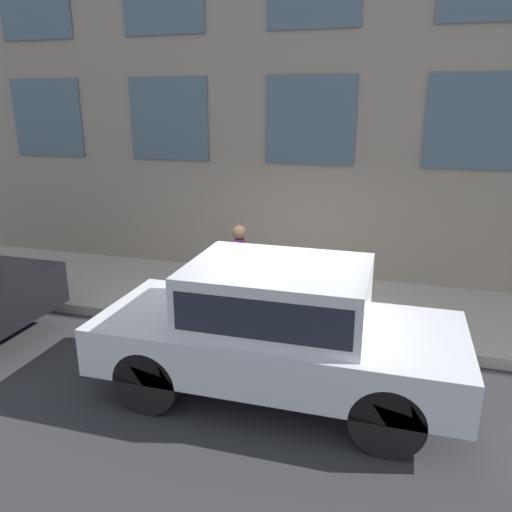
# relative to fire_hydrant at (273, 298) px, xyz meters

# --- Properties ---
(ground_plane) EXTENTS (80.00, 80.00, 0.00)m
(ground_plane) POSITION_rel_fire_hydrant_xyz_m (-0.38, -0.08, -0.55)
(ground_plane) COLOR #2D2D30
(sidewalk) EXTENTS (2.76, 60.00, 0.17)m
(sidewalk) POSITION_rel_fire_hydrant_xyz_m (1.00, -0.08, -0.46)
(sidewalk) COLOR #A8A093
(sidewalk) RESTS_ON ground_plane
(building_facade) EXTENTS (0.33, 40.00, 8.38)m
(building_facade) POSITION_rel_fire_hydrant_xyz_m (2.53, -0.08, 3.64)
(building_facade) COLOR gray
(building_facade) RESTS_ON ground_plane
(fire_hydrant) EXTENTS (0.35, 0.46, 0.74)m
(fire_hydrant) POSITION_rel_fire_hydrant_xyz_m (0.00, 0.00, 0.00)
(fire_hydrant) COLOR gray
(fire_hydrant) RESTS_ON sidewalk
(person) EXTENTS (0.35, 0.23, 1.44)m
(person) POSITION_rel_fire_hydrant_xyz_m (0.33, 0.67, 0.49)
(person) COLOR #726651
(person) RESTS_ON sidewalk
(parked_car_silver_near) EXTENTS (1.84, 4.41, 1.70)m
(parked_car_silver_near) POSITION_rel_fire_hydrant_xyz_m (-1.77, -0.50, 0.40)
(parked_car_silver_near) COLOR black
(parked_car_silver_near) RESTS_ON ground_plane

